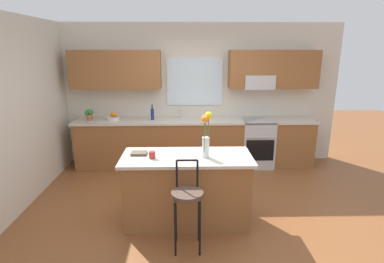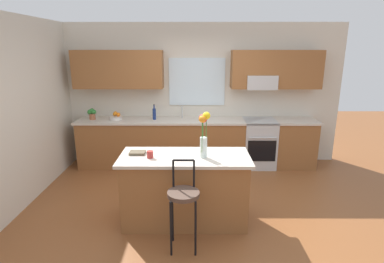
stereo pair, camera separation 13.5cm
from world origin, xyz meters
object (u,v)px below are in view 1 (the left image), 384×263
at_px(kitchen_island, 187,189).
at_px(potted_plant_small, 89,114).
at_px(bar_stool_near, 187,198).
at_px(mug_ceramic, 152,155).
at_px(fruit_bowl_oranges, 113,117).
at_px(bottle_olive_oil, 152,114).
at_px(flower_vase, 206,131).
at_px(oven_range, 256,143).
at_px(cookbook, 139,153).

height_order(kitchen_island, potted_plant_small, potted_plant_small).
bearing_deg(bar_stool_near, mug_ceramic, 130.65).
height_order(kitchen_island, fruit_bowl_oranges, fruit_bowl_oranges).
height_order(kitchen_island, bottle_olive_oil, bottle_olive_oil).
distance_m(flower_vase, fruit_bowl_oranges, 2.64).
bearing_deg(oven_range, bar_stool_near, -118.04).
bearing_deg(potted_plant_small, cookbook, -58.30).
bearing_deg(oven_range, bottle_olive_oil, 179.29).
relative_size(kitchen_island, cookbook, 8.26).
height_order(cookbook, bottle_olive_oil, bottle_olive_oil).
height_order(oven_range, bottle_olive_oil, bottle_olive_oil).
height_order(bar_stool_near, bottle_olive_oil, bottle_olive_oil).
height_order(bar_stool_near, flower_vase, flower_vase).
bearing_deg(mug_ceramic, bar_stool_near, -49.35).
relative_size(bar_stool_near, bottle_olive_oil, 3.57).
xyz_separation_m(mug_ceramic, fruit_bowl_oranges, (-0.94, 2.10, 0.00)).
height_order(mug_ceramic, fruit_bowl_oranges, fruit_bowl_oranges).
bearing_deg(kitchen_island, flower_vase, -11.60).
distance_m(kitchen_island, bottle_olive_oil, 2.20).
xyz_separation_m(mug_ceramic, cookbook, (-0.18, 0.15, -0.03)).
height_order(oven_range, fruit_bowl_oranges, fruit_bowl_oranges).
relative_size(oven_range, bar_stool_near, 0.88).
bearing_deg(kitchen_island, cookbook, 173.38).
xyz_separation_m(kitchen_island, flower_vase, (0.24, -0.05, 0.79)).
distance_m(flower_vase, bottle_olive_oil, 2.26).
relative_size(oven_range, bottle_olive_oil, 3.16).
relative_size(fruit_bowl_oranges, potted_plant_small, 1.12).
bearing_deg(oven_range, kitchen_island, -124.44).
relative_size(cookbook, bottle_olive_oil, 0.69).
distance_m(mug_ceramic, fruit_bowl_oranges, 2.30).
relative_size(cookbook, potted_plant_small, 0.93).
bearing_deg(mug_ceramic, flower_vase, 2.35).
bearing_deg(oven_range, flower_vase, -118.99).
xyz_separation_m(kitchen_island, potted_plant_small, (-1.82, 2.03, 0.57)).
bearing_deg(flower_vase, cookbook, 171.98).
bearing_deg(cookbook, flower_vase, -8.02).
height_order(flower_vase, potted_plant_small, flower_vase).
bearing_deg(bar_stool_near, potted_plant_small, 124.98).
distance_m(flower_vase, potted_plant_small, 2.93).
distance_m(oven_range, mug_ceramic, 2.79).
distance_m(kitchen_island, fruit_bowl_oranges, 2.50).
bearing_deg(potted_plant_small, bar_stool_near, -55.02).
distance_m(oven_range, potted_plant_small, 3.24).
distance_m(bottle_olive_oil, potted_plant_small, 1.19).
relative_size(mug_ceramic, bottle_olive_oil, 0.31).
height_order(mug_ceramic, cookbook, mug_ceramic).
relative_size(flower_vase, bottle_olive_oil, 1.98).
height_order(flower_vase, mug_ceramic, flower_vase).
bearing_deg(fruit_bowl_oranges, potted_plant_small, -179.73).
height_order(flower_vase, fruit_bowl_oranges, flower_vase).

